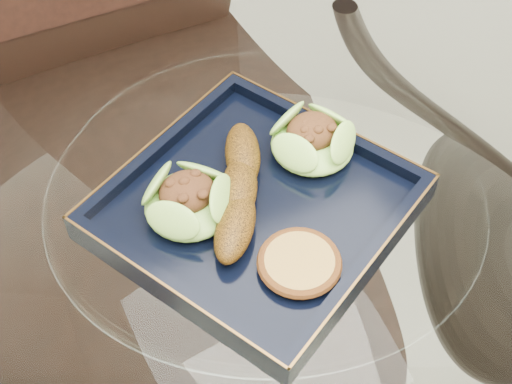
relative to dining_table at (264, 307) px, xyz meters
name	(u,v)px	position (x,y,z in m)	size (l,w,h in m)	color
dining_table	(264,307)	(0.00, 0.00, 0.00)	(1.13, 1.13, 0.77)	white
dining_chair	(154,181)	(-0.02, 0.32, -0.09)	(0.41, 0.41, 0.92)	black
navy_plate	(256,211)	(0.00, 0.01, 0.17)	(0.27, 0.27, 0.02)	black
lettuce_wrap_left	(189,202)	(-0.07, 0.04, 0.20)	(0.09, 0.09, 0.03)	#62992C
lettuce_wrap_right	(312,141)	(0.08, 0.05, 0.20)	(0.09, 0.09, 0.03)	#6DAC32
roasted_plantain	(239,189)	(-0.02, 0.03, 0.20)	(0.17, 0.04, 0.03)	#5E3909
crumb_patty	(299,264)	(0.00, -0.07, 0.19)	(0.07, 0.07, 0.01)	#B98F3D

